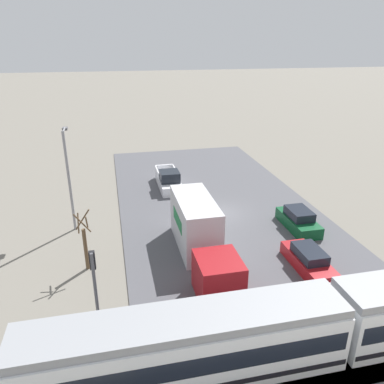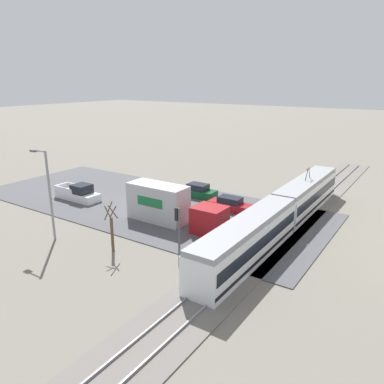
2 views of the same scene
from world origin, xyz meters
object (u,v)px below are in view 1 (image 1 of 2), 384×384
object	(u,v)px
pickup_truck	(169,180)
traffic_light_pole	(95,281)
light_rail_tram	(337,322)
box_truck	(200,234)
sedan_car_1	(309,260)
sedan_car_0	(298,220)
street_tree	(85,243)
street_lamp_near_crossing	(69,174)

from	to	relation	value
pickup_truck	traffic_light_pole	distance (m)	20.11
light_rail_tram	traffic_light_pole	size ratio (longest dim) A/B	6.15
box_truck	sedan_car_1	distance (m)	7.20
pickup_truck	sedan_car_1	world-z (taller)	pickup_truck
light_rail_tram	sedan_car_0	bearing A→B (deg)	-109.75
traffic_light_pole	light_rail_tram	bearing A→B (deg)	161.21
light_rail_tram	sedan_car_0	xyz separation A→B (m)	(-4.21, -11.72, -0.91)
sedan_car_0	traffic_light_pole	xyz separation A→B (m)	(15.07, 8.02, 2.29)
street_tree	street_lamp_near_crossing	bearing A→B (deg)	-79.28
pickup_truck	street_lamp_near_crossing	size ratio (longest dim) A/B	0.73
sedan_car_0	sedan_car_1	world-z (taller)	sedan_car_0
street_lamp_near_crossing	light_rail_tram	bearing A→B (deg)	129.29
light_rail_tram	box_truck	world-z (taller)	light_rail_tram
pickup_truck	traffic_light_pole	bearing A→B (deg)	70.69
box_truck	traffic_light_pole	distance (m)	8.85
box_truck	street_tree	distance (m)	7.41
sedan_car_1	street_lamp_near_crossing	world-z (taller)	street_lamp_near_crossing
box_truck	sedan_car_1	xyz separation A→B (m)	(-6.43, 3.04, -1.07)
light_rail_tram	street_tree	world-z (taller)	light_rail_tram
pickup_truck	street_tree	distance (m)	14.96
traffic_light_pole	street_lamp_near_crossing	size ratio (longest dim) A/B	0.59
box_truck	pickup_truck	size ratio (longest dim) A/B	1.79
street_tree	sedan_car_1	bearing A→B (deg)	166.96
sedan_car_1	street_tree	size ratio (longest dim) A/B	1.13
box_truck	street_tree	size ratio (longest dim) A/B	2.51
pickup_truck	street_lamp_near_crossing	world-z (taller)	street_lamp_near_crossing
box_truck	pickup_truck	bearing A→B (deg)	-90.03
box_truck	street_lamp_near_crossing	distance (m)	10.93
box_truck	street_lamp_near_crossing	size ratio (longest dim) A/B	1.31
sedan_car_1	traffic_light_pole	xyz separation A→B (m)	(13.04, 2.71, 2.35)
pickup_truck	traffic_light_pole	world-z (taller)	traffic_light_pole
box_truck	street_tree	world-z (taller)	street_tree
pickup_truck	sedan_car_1	size ratio (longest dim) A/B	1.24
traffic_light_pole	street_tree	size ratio (longest dim) A/B	1.13
sedan_car_0	street_lamp_near_crossing	xyz separation A→B (m)	(17.02, -3.94, 3.79)
street_tree	traffic_light_pole	bearing A→B (deg)	97.70
street_lamp_near_crossing	sedan_car_1	bearing A→B (deg)	148.31
box_truck	sedan_car_1	size ratio (longest dim) A/B	2.22
box_truck	sedan_car_0	world-z (taller)	box_truck
traffic_light_pole	street_lamp_near_crossing	bearing A→B (deg)	-80.76
box_truck	traffic_light_pole	bearing A→B (deg)	41.06
light_rail_tram	sedan_car_1	distance (m)	6.83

